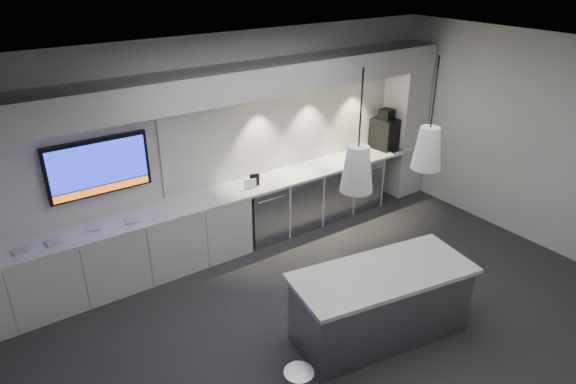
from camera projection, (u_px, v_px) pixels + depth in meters
floor at (342, 318)px, 6.09m from camera, size 7.00×7.00×0.00m
ceiling at (356, 63)px, 4.81m from camera, size 7.00×7.00×0.00m
wall_back at (233, 141)px, 7.31m from camera, size 7.00×0.00×7.00m
wall_right at (536, 142)px, 7.26m from camera, size 0.00×7.00×7.00m
back_counter at (246, 188)px, 7.33m from camera, size 6.80×0.65×0.04m
left_base_cabinets at (130, 252)px, 6.62m from camera, size 3.30×0.63×0.86m
fridge_unit_a at (261, 211)px, 7.66m from camera, size 0.60×0.61×0.85m
fridge_unit_b at (296, 201)px, 7.98m from camera, size 0.60×0.61×0.85m
fridge_unit_c at (327, 191)px, 8.31m from camera, size 0.60×0.61×0.85m
fridge_unit_d at (356, 182)px, 8.63m from camera, size 0.60×0.61×0.85m
backsplash at (301, 123)px, 7.89m from camera, size 4.60×0.03×1.30m
soffit at (241, 82)px, 6.70m from camera, size 6.90×0.60×0.40m
column at (405, 121)px, 8.83m from camera, size 0.55×0.55×2.60m
wall_tv at (98, 167)px, 6.27m from camera, size 1.25×0.07×0.72m
island at (381, 303)px, 5.66m from camera, size 2.11×1.18×0.85m
coffee_machine at (385, 132)px, 8.65m from camera, size 0.42×0.58×0.68m
sign_black at (255, 180)px, 7.32m from camera, size 0.14×0.06×0.18m
sign_white at (250, 184)px, 7.24m from camera, size 0.18×0.05×0.14m
cup_cluster at (354, 156)px, 8.22m from camera, size 0.17×0.17×0.15m
tray_a at (20, 251)px, 5.74m from camera, size 0.18×0.18×0.02m
tray_b at (53, 242)px, 5.91m from camera, size 0.18×0.18×0.02m
tray_c at (94, 228)px, 6.21m from camera, size 0.20×0.20×0.02m
tray_d at (132, 220)px, 6.38m from camera, size 0.18×0.18×0.02m
pendant_left at (357, 168)px, 4.68m from camera, size 0.31×0.31×1.14m
pendant_right at (428, 148)px, 5.17m from camera, size 0.31×0.31×1.14m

